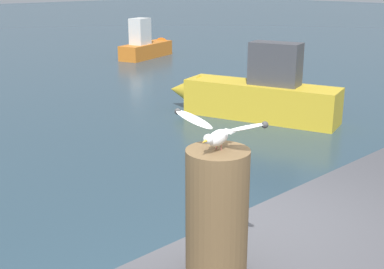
{
  "coord_description": "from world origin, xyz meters",
  "views": [
    {
      "loc": [
        -2.79,
        -2.73,
        3.15
      ],
      "look_at": [
        -0.51,
        -0.27,
        2.11
      ],
      "focal_mm": 47.85,
      "sensor_mm": 36.0,
      "label": 1
    }
  ],
  "objects_px": {
    "mooring_post": "(217,213)",
    "seagull": "(218,132)",
    "boat_yellow": "(251,94)",
    "boat_orange": "(149,46)"
  },
  "relations": [
    {
      "from": "mooring_post",
      "to": "seagull",
      "type": "height_order",
      "value": "seagull"
    },
    {
      "from": "seagull",
      "to": "boat_yellow",
      "type": "bearing_deg",
      "value": 38.84
    },
    {
      "from": "mooring_post",
      "to": "seagull",
      "type": "xyz_separation_m",
      "value": [
        -0.0,
        -0.0,
        0.58
      ]
    },
    {
      "from": "boat_yellow",
      "to": "boat_orange",
      "type": "distance_m",
      "value": 9.94
    },
    {
      "from": "boat_yellow",
      "to": "boat_orange",
      "type": "relative_size",
      "value": 1.26
    },
    {
      "from": "boat_yellow",
      "to": "boat_orange",
      "type": "xyz_separation_m",
      "value": [
        4.15,
        9.03,
        -0.1
      ]
    },
    {
      "from": "boat_yellow",
      "to": "boat_orange",
      "type": "bearing_deg",
      "value": 65.32
    },
    {
      "from": "seagull",
      "to": "boat_orange",
      "type": "height_order",
      "value": "seagull"
    },
    {
      "from": "mooring_post",
      "to": "boat_orange",
      "type": "bearing_deg",
      "value": 53.16
    },
    {
      "from": "seagull",
      "to": "boat_orange",
      "type": "xyz_separation_m",
      "value": [
        10.75,
        14.35,
        -1.73
      ]
    }
  ]
}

